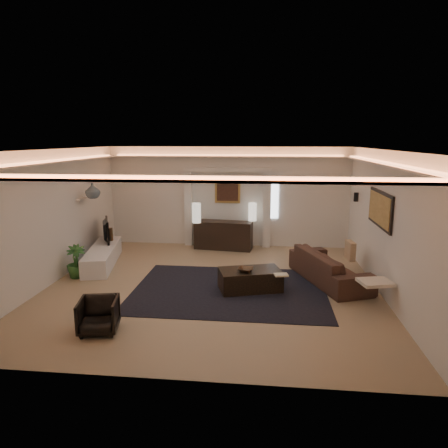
# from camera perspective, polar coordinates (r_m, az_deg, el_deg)

# --- Properties ---
(floor) EXTENTS (7.00, 7.00, 0.00)m
(floor) POSITION_cam_1_polar(r_m,az_deg,el_deg) (8.85, -1.72, -8.72)
(floor) COLOR #9F8562
(floor) RESTS_ON ground
(ceiling) EXTENTS (7.00, 7.00, 0.00)m
(ceiling) POSITION_cam_1_polar(r_m,az_deg,el_deg) (8.29, -1.84, 10.40)
(ceiling) COLOR white
(ceiling) RESTS_ON ground
(wall_back) EXTENTS (7.00, 0.00, 7.00)m
(wall_back) POSITION_cam_1_polar(r_m,az_deg,el_deg) (11.88, 0.51, 3.83)
(wall_back) COLOR silver
(wall_back) RESTS_ON ground
(wall_front) EXTENTS (7.00, 0.00, 7.00)m
(wall_front) POSITION_cam_1_polar(r_m,az_deg,el_deg) (5.12, -7.13, -7.17)
(wall_front) COLOR silver
(wall_front) RESTS_ON ground
(wall_left) EXTENTS (0.00, 7.00, 7.00)m
(wall_left) POSITION_cam_1_polar(r_m,az_deg,el_deg) (9.57, -23.03, 0.92)
(wall_left) COLOR silver
(wall_left) RESTS_ON ground
(wall_right) EXTENTS (0.00, 7.00, 7.00)m
(wall_right) POSITION_cam_1_polar(r_m,az_deg,el_deg) (8.70, 21.71, 0.01)
(wall_right) COLOR silver
(wall_right) RESTS_ON ground
(cove_soffit) EXTENTS (7.00, 7.00, 0.04)m
(cove_soffit) POSITION_cam_1_polar(r_m,az_deg,el_deg) (8.30, -1.83, 8.47)
(cove_soffit) COLOR silver
(cove_soffit) RESTS_ON ceiling
(daylight_slit) EXTENTS (0.25, 0.03, 1.00)m
(daylight_slit) POSITION_cam_1_polar(r_m,az_deg,el_deg) (11.82, 7.04, 3.21)
(daylight_slit) COLOR white
(daylight_slit) RESTS_ON wall_back
(area_rug) EXTENTS (4.00, 3.00, 0.01)m
(area_rug) POSITION_cam_1_polar(r_m,az_deg,el_deg) (8.62, 0.77, -9.25)
(area_rug) COLOR black
(area_rug) RESTS_ON ground
(pilaster_left) EXTENTS (0.22, 0.20, 2.20)m
(pilaster_left) POSITION_cam_1_polar(r_m,az_deg,el_deg) (12.00, -5.01, 2.17)
(pilaster_left) COLOR silver
(pilaster_left) RESTS_ON ground
(pilaster_right) EXTENTS (0.22, 0.20, 2.20)m
(pilaster_right) POSITION_cam_1_polar(r_m,az_deg,el_deg) (11.78, 6.04, 1.97)
(pilaster_right) COLOR silver
(pilaster_right) RESTS_ON ground
(alcove_header) EXTENTS (2.52, 0.20, 0.12)m
(alcove_header) POSITION_cam_1_polar(r_m,az_deg,el_deg) (11.69, 0.47, 7.64)
(alcove_header) COLOR silver
(alcove_header) RESTS_ON wall_back
(painting_frame) EXTENTS (0.74, 0.04, 0.74)m
(painting_frame) POSITION_cam_1_polar(r_m,az_deg,el_deg) (11.82, 0.50, 4.77)
(painting_frame) COLOR tan
(painting_frame) RESTS_ON wall_back
(painting_canvas) EXTENTS (0.62, 0.02, 0.62)m
(painting_canvas) POSITION_cam_1_polar(r_m,az_deg,el_deg) (11.80, 0.49, 4.75)
(painting_canvas) COLOR #4C2D1E
(painting_canvas) RESTS_ON wall_back
(art_panel_frame) EXTENTS (0.04, 1.64, 0.74)m
(art_panel_frame) POSITION_cam_1_polar(r_m,az_deg,el_deg) (8.93, 21.14, 1.98)
(art_panel_frame) COLOR black
(art_panel_frame) RESTS_ON wall_right
(art_panel_gold) EXTENTS (0.02, 1.50, 0.62)m
(art_panel_gold) POSITION_cam_1_polar(r_m,az_deg,el_deg) (8.93, 20.99, 1.98)
(art_panel_gold) COLOR tan
(art_panel_gold) RESTS_ON wall_right
(wall_sconce) EXTENTS (0.12, 0.12, 0.22)m
(wall_sconce) POSITION_cam_1_polar(r_m,az_deg,el_deg) (10.74, 18.10, 3.62)
(wall_sconce) COLOR black
(wall_sconce) RESTS_ON wall_right
(wall_niche) EXTENTS (0.10, 0.55, 0.04)m
(wall_niche) POSITION_cam_1_polar(r_m,az_deg,el_deg) (10.74, -19.26, 3.38)
(wall_niche) COLOR silver
(wall_niche) RESTS_ON wall_left
(console) EXTENTS (1.68, 0.69, 0.82)m
(console) POSITION_cam_1_polar(r_m,az_deg,el_deg) (11.64, -0.08, -1.59)
(console) COLOR black
(console) RESTS_ON ground
(lamp_left) EXTENTS (0.32, 0.32, 0.55)m
(lamp_left) POSITION_cam_1_polar(r_m,az_deg,el_deg) (11.36, -3.90, 1.59)
(lamp_left) COLOR beige
(lamp_left) RESTS_ON console
(lamp_right) EXTENTS (0.30, 0.30, 0.51)m
(lamp_right) POSITION_cam_1_polar(r_m,az_deg,el_deg) (11.64, 4.02, 1.84)
(lamp_right) COLOR white
(lamp_right) RESTS_ON console
(media_ledge) EXTENTS (1.06, 2.44, 0.44)m
(media_ledge) POSITION_cam_1_polar(r_m,az_deg,el_deg) (10.67, -16.69, -4.34)
(media_ledge) COLOR silver
(media_ledge) RESTS_ON ground
(tv) EXTENTS (1.00, 0.54, 0.60)m
(tv) POSITION_cam_1_polar(r_m,az_deg,el_deg) (11.18, -16.64, -0.84)
(tv) COLOR black
(tv) RESTS_ON media_ledge
(figurine) EXTENTS (0.13, 0.13, 0.34)m
(figurine) POSITION_cam_1_polar(r_m,az_deg,el_deg) (11.23, -15.69, -1.29)
(figurine) COLOR #45311D
(figurine) RESTS_ON media_ledge
(ginger_jar) EXTENTS (0.47, 0.47, 0.38)m
(ginger_jar) POSITION_cam_1_polar(r_m,az_deg,el_deg) (10.55, -18.01, 4.48)
(ginger_jar) COLOR #455364
(ginger_jar) RESTS_ON wall_niche
(plant) EXTENTS (0.58, 0.58, 0.75)m
(plant) POSITION_cam_1_polar(r_m,az_deg,el_deg) (9.85, -20.07, -4.99)
(plant) COLOR #2C6228
(plant) RESTS_ON ground
(sofa) EXTENTS (2.48, 1.67, 0.68)m
(sofa) POSITION_cam_1_polar(r_m,az_deg,el_deg) (9.31, 14.58, -5.86)
(sofa) COLOR #361D0F
(sofa) RESTS_ON ground
(throw_blanket) EXTENTS (0.65, 0.58, 0.06)m
(throw_blanket) POSITION_cam_1_polar(r_m,az_deg,el_deg) (7.96, 20.51, -7.69)
(throw_blanket) COLOR white
(throw_blanket) RESTS_ON sofa
(throw_pillow) EXTENTS (0.18, 0.45, 0.44)m
(throw_pillow) POSITION_cam_1_polar(r_m,az_deg,el_deg) (9.96, 17.34, -3.58)
(throw_pillow) COLOR tan
(throw_pillow) RESTS_ON sofa
(coffee_table) EXTENTS (1.41, 1.02, 0.47)m
(coffee_table) POSITION_cam_1_polar(r_m,az_deg,el_deg) (8.59, 3.69, -7.93)
(coffee_table) COLOR black
(coffee_table) RESTS_ON ground
(bowl) EXTENTS (0.39, 0.39, 0.08)m
(bowl) POSITION_cam_1_polar(r_m,az_deg,el_deg) (8.40, 3.05, -6.63)
(bowl) COLOR #412C1B
(bowl) RESTS_ON coffee_table
(magazine) EXTENTS (0.30, 0.24, 0.03)m
(magazine) POSITION_cam_1_polar(r_m,az_deg,el_deg) (8.23, 8.04, -7.30)
(magazine) COLOR beige
(magazine) RESTS_ON coffee_table
(armchair) EXTENTS (0.72, 0.74, 0.57)m
(armchair) POSITION_cam_1_polar(r_m,az_deg,el_deg) (7.09, -17.23, -12.18)
(armchair) COLOR black
(armchair) RESTS_ON ground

